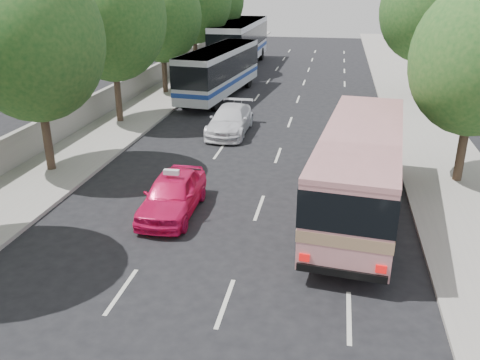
% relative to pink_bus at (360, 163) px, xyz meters
% --- Properties ---
extents(ground, '(120.00, 120.00, 0.00)m').
position_rel_pink_bus_xyz_m(ground, '(-4.50, -4.00, -2.00)').
color(ground, black).
rests_on(ground, ground).
extents(sidewalk_left, '(4.00, 90.00, 0.15)m').
position_rel_pink_bus_xyz_m(sidewalk_left, '(-13.00, 16.00, -1.92)').
color(sidewalk_left, '#9E998E').
rests_on(sidewalk_left, ground).
extents(sidewalk_right, '(4.00, 90.00, 0.12)m').
position_rel_pink_bus_xyz_m(sidewalk_right, '(4.00, 16.00, -1.94)').
color(sidewalk_right, '#9E998E').
rests_on(sidewalk_right, ground).
extents(low_wall, '(0.30, 90.00, 1.50)m').
position_rel_pink_bus_xyz_m(low_wall, '(-14.80, 16.00, -1.10)').
color(low_wall, '#9E998E').
rests_on(low_wall, sidewalk_left).
extents(tree_left_b, '(5.70, 5.70, 8.88)m').
position_rel_pink_bus_xyz_m(tree_left_b, '(-12.92, 1.94, 3.82)').
color(tree_left_b, '#38281E').
rests_on(tree_left_b, ground).
extents(tree_left_c, '(6.00, 6.00, 9.35)m').
position_rel_pink_bus_xyz_m(tree_left_c, '(-13.12, 9.94, 4.13)').
color(tree_left_c, '#38281E').
rests_on(tree_left_c, ground).
extents(tree_left_d, '(5.52, 5.52, 8.60)m').
position_rel_pink_bus_xyz_m(tree_left_d, '(-13.02, 17.94, 3.64)').
color(tree_left_d, '#38281E').
rests_on(tree_left_d, ground).
extents(tree_right_far, '(6.00, 6.00, 9.35)m').
position_rel_pink_bus_xyz_m(tree_right_far, '(4.58, 19.94, 4.13)').
color(tree_right_far, '#38281E').
rests_on(tree_right_far, ground).
extents(pink_bus, '(3.63, 10.28, 3.21)m').
position_rel_pink_bus_xyz_m(pink_bus, '(0.00, 0.00, 0.00)').
color(pink_bus, '#CE8486').
rests_on(pink_bus, ground).
extents(pink_taxi, '(1.86, 4.42, 1.49)m').
position_rel_pink_bus_xyz_m(pink_taxi, '(-6.50, -1.00, -1.25)').
color(pink_taxi, '#E71456').
rests_on(pink_taxi, ground).
extents(white_pickup, '(2.02, 4.96, 1.44)m').
position_rel_pink_bus_xyz_m(white_pickup, '(-6.50, 9.21, -1.28)').
color(white_pickup, silver).
rests_on(white_pickup, ground).
extents(tour_coach_front, '(3.65, 11.46, 3.37)m').
position_rel_pink_bus_xyz_m(tour_coach_front, '(-9.00, 17.77, 0.03)').
color(tour_coach_front, silver).
rests_on(tour_coach_front, ground).
extents(tour_coach_rear, '(3.11, 13.72, 4.10)m').
position_rel_pink_bus_xyz_m(tour_coach_rear, '(-9.93, 30.47, 0.47)').
color(tour_coach_rear, silver).
rests_on(tour_coach_rear, ground).
extents(taxi_roof_sign, '(0.55, 0.19, 0.18)m').
position_rel_pink_bus_xyz_m(taxi_roof_sign, '(-6.50, -1.00, -0.42)').
color(taxi_roof_sign, silver).
rests_on(taxi_roof_sign, pink_taxi).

